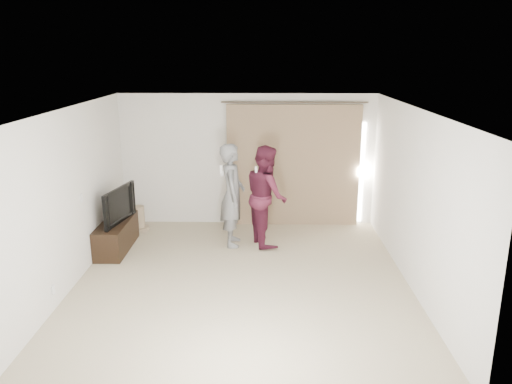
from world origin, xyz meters
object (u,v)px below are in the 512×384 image
tv_console (116,235)px  person_man (232,195)px  tv (114,205)px  person_woman (266,195)px

tv_console → person_man: 2.16m
tv → person_man: bearing=-71.1°
tv_console → tv: (0.00, 0.00, 0.56)m
tv_console → tv: 0.56m
tv → person_woman: bearing=-71.4°
person_man → person_woman: person_man is taller
person_man → person_woman: 0.60m
tv_console → person_man: person_man is taller
tv_console → person_woman: (2.63, 0.34, 0.65)m
tv_console → person_man: (2.03, 0.27, 0.67)m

